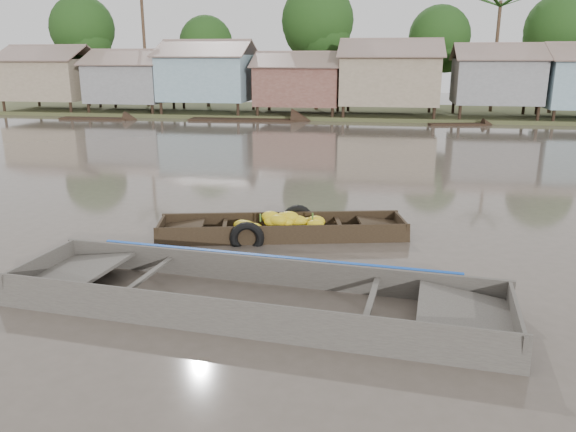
# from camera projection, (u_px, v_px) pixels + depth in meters

# --- Properties ---
(ground) EXTENTS (120.00, 120.00, 0.00)m
(ground) POSITION_uv_depth(u_px,v_px,m) (260.00, 263.00, 11.77)
(ground) COLOR #50463D
(ground) RESTS_ON ground
(riverbank) EXTENTS (120.00, 12.47, 10.22)m
(riverbank) POSITION_uv_depth(u_px,v_px,m) (397.00, 72.00, 40.61)
(riverbank) COLOR #384723
(riverbank) RESTS_ON ground
(banana_boat) EXTENTS (6.09, 2.72, 0.84)m
(banana_boat) POSITION_uv_depth(u_px,v_px,m) (279.00, 229.00, 13.55)
(banana_boat) COLOR black
(banana_boat) RESTS_ON ground
(viewer_boat) EXTENTS (8.81, 3.01, 0.69)m
(viewer_boat) POSITION_uv_depth(u_px,v_px,m) (255.00, 302.00, 9.70)
(viewer_boat) COLOR #3F3A35
(viewer_boat) RESTS_ON ground
(distant_boats) EXTENTS (45.64, 15.99, 0.35)m
(distant_boats) POSITION_uv_depth(u_px,v_px,m) (467.00, 131.00, 33.01)
(distant_boats) COLOR black
(distant_boats) RESTS_ON ground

